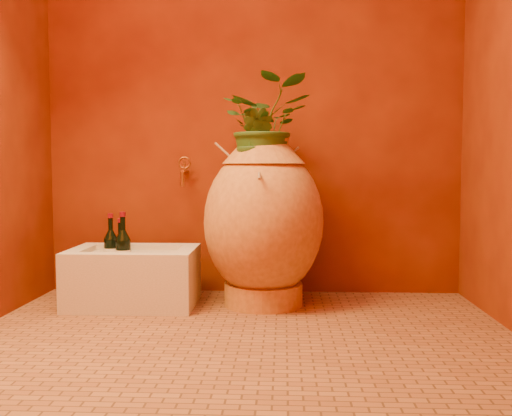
# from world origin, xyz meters

# --- Properties ---
(floor) EXTENTS (2.50, 2.50, 0.00)m
(floor) POSITION_xyz_m (0.00, 0.00, 0.00)
(floor) COLOR brown
(floor) RESTS_ON ground
(wall_back) EXTENTS (2.50, 0.02, 2.50)m
(wall_back) POSITION_xyz_m (0.00, 1.00, 1.25)
(wall_back) COLOR #5B1805
(wall_back) RESTS_ON ground
(amphora) EXTENTS (0.72, 0.72, 0.94)m
(amphora) POSITION_xyz_m (0.08, 0.65, 0.47)
(amphora) COLOR #CC8A39
(amphora) RESTS_ON floor
(stone_basin) EXTENTS (0.69, 0.47, 0.32)m
(stone_basin) POSITION_xyz_m (-0.64, 0.61, 0.15)
(stone_basin) COLOR beige
(stone_basin) RESTS_ON floor
(wine_bottle_a) EXTENTS (0.08, 0.08, 0.35)m
(wine_bottle_a) POSITION_xyz_m (-0.68, 0.56, 0.30)
(wine_bottle_a) COLOR black
(wine_bottle_a) RESTS_ON stone_basin
(wine_bottle_b) EXTENTS (0.08, 0.08, 0.33)m
(wine_bottle_b) POSITION_xyz_m (-0.79, 0.68, 0.29)
(wine_bottle_b) COLOR black
(wine_bottle_b) RESTS_ON stone_basin
(wine_bottle_c) EXTENTS (0.07, 0.07, 0.30)m
(wine_bottle_c) POSITION_xyz_m (-0.73, 0.68, 0.28)
(wine_bottle_c) COLOR black
(wine_bottle_c) RESTS_ON stone_basin
(wall_tap) EXTENTS (0.08, 0.16, 0.18)m
(wall_tap) POSITION_xyz_m (-0.41, 0.91, 0.75)
(wall_tap) COLOR #9E6124
(wall_tap) RESTS_ON wall_back
(plant_main) EXTENTS (0.53, 0.47, 0.53)m
(plant_main) POSITION_xyz_m (0.09, 0.66, 0.99)
(plant_main) COLOR #284F1C
(plant_main) RESTS_ON amphora
(plant_side) EXTENTS (0.24, 0.21, 0.36)m
(plant_side) POSITION_xyz_m (0.03, 0.57, 0.90)
(plant_side) COLOR #284F1C
(plant_side) RESTS_ON amphora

